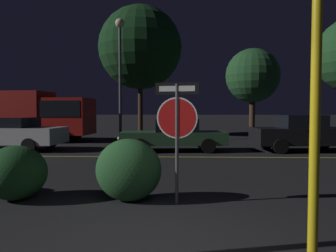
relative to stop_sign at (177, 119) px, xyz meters
name	(u,v)px	position (x,y,z in m)	size (l,w,h in m)	color
ground_plane	(151,252)	(-0.30, -2.06, -1.56)	(260.00, 260.00, 0.00)	black
road_center_stripe	(170,157)	(-0.30, 6.06, -1.56)	(38.38, 0.12, 0.01)	gold
stop_sign	(177,119)	(0.00, 0.00, 0.00)	(0.79, 0.16, 2.22)	#4C4C51
yellow_pole_right	(315,112)	(1.53, -2.32, 0.13)	(0.11, 0.11, 3.39)	yellow
hedge_bush_1	(16,173)	(-3.09, 0.16, -1.04)	(1.17, 1.13, 1.04)	#1E4C23
hedge_bush_2	(129,170)	(-0.91, 0.15, -0.97)	(1.24, 0.88, 1.18)	#285B2D
passing_car_1	(9,133)	(-7.37, 7.98, -0.84)	(4.91, 2.28, 1.41)	silver
passing_car_2	(174,135)	(-0.19, 7.85, -0.88)	(4.57, 2.04, 1.36)	#335B38
passing_car_3	(303,133)	(5.26, 7.99, -0.81)	(4.39, 2.10, 1.53)	black
delivery_truck	(35,114)	(-8.05, 12.13, -0.03)	(6.68, 2.85, 2.77)	maroon
street_lamp	(120,57)	(-3.27, 12.26, 3.15)	(0.52, 0.52, 6.80)	#4C4C51
tree_1	(253,76)	(4.18, 12.89, 2.11)	(3.05, 3.05, 5.23)	#422D1E
tree_2	(140,48)	(-2.61, 16.15, 4.36)	(5.56, 5.56, 8.71)	#422D1E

